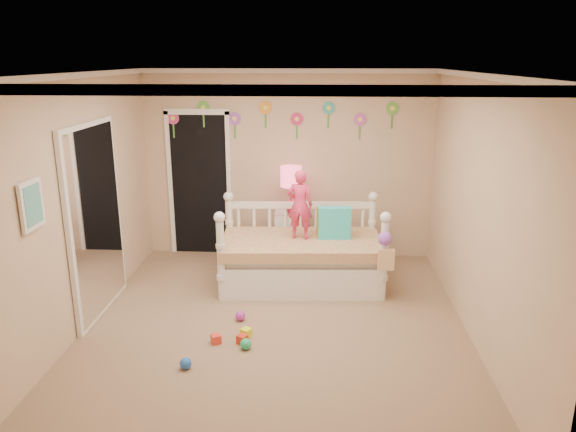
# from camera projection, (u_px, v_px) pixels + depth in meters

# --- Properties ---
(floor) EXTENTS (4.00, 4.50, 0.01)m
(floor) POSITION_uv_depth(u_px,v_px,m) (275.00, 327.00, 5.73)
(floor) COLOR #7F684C
(floor) RESTS_ON ground
(ceiling) EXTENTS (4.00, 4.50, 0.01)m
(ceiling) POSITION_uv_depth(u_px,v_px,m) (273.00, 73.00, 5.00)
(ceiling) COLOR white
(ceiling) RESTS_ON floor
(back_wall) EXTENTS (4.00, 0.01, 2.60)m
(back_wall) POSITION_uv_depth(u_px,v_px,m) (288.00, 165.00, 7.52)
(back_wall) COLOR tan
(back_wall) RESTS_ON floor
(left_wall) EXTENTS (0.01, 4.50, 2.60)m
(left_wall) POSITION_uv_depth(u_px,v_px,m) (77.00, 205.00, 5.48)
(left_wall) COLOR tan
(left_wall) RESTS_ON floor
(right_wall) EXTENTS (0.01, 4.50, 2.60)m
(right_wall) POSITION_uv_depth(u_px,v_px,m) (480.00, 212.00, 5.25)
(right_wall) COLOR tan
(right_wall) RESTS_ON floor
(crown_molding) EXTENTS (4.00, 4.50, 0.06)m
(crown_molding) POSITION_uv_depth(u_px,v_px,m) (273.00, 76.00, 5.01)
(crown_molding) COLOR white
(crown_molding) RESTS_ON ceiling
(daybed) EXTENTS (2.04, 1.18, 1.08)m
(daybed) POSITION_uv_depth(u_px,v_px,m) (301.00, 243.00, 6.67)
(daybed) COLOR white
(daybed) RESTS_ON floor
(pillow_turquoise) EXTENTS (0.41, 0.17, 0.40)m
(pillow_turquoise) POSITION_uv_depth(u_px,v_px,m) (334.00, 223.00, 6.62)
(pillow_turquoise) COLOR #26BFB8
(pillow_turquoise) RESTS_ON daybed
(pillow_lime) EXTENTS (0.41, 0.21, 0.37)m
(pillow_lime) POSITION_uv_depth(u_px,v_px,m) (333.00, 222.00, 6.70)
(pillow_lime) COLOR #99D240
(pillow_lime) RESTS_ON daybed
(child) EXTENTS (0.33, 0.24, 0.86)m
(child) POSITION_uv_depth(u_px,v_px,m) (300.00, 205.00, 6.55)
(child) COLOR #EE3665
(child) RESTS_ON daybed
(nightstand) EXTENTS (0.45, 0.35, 0.72)m
(nightstand) POSITION_uv_depth(u_px,v_px,m) (291.00, 238.00, 7.42)
(nightstand) COLOR white
(nightstand) RESTS_ON floor
(table_lamp) EXTENTS (0.29, 0.29, 0.63)m
(table_lamp) POSITION_uv_depth(u_px,v_px,m) (291.00, 182.00, 7.20)
(table_lamp) COLOR #D21C4B
(table_lamp) RESTS_ON nightstand
(closet_doorway) EXTENTS (0.90, 0.04, 2.07)m
(closet_doorway) POSITION_uv_depth(u_px,v_px,m) (200.00, 183.00, 7.65)
(closet_doorway) COLOR black
(closet_doorway) RESTS_ON back_wall
(flower_decals) EXTENTS (3.40, 0.02, 0.50)m
(flower_decals) POSITION_uv_depth(u_px,v_px,m) (281.00, 119.00, 7.33)
(flower_decals) COLOR #B2668C
(flower_decals) RESTS_ON back_wall
(mirror_closet) EXTENTS (0.07, 1.30, 2.10)m
(mirror_closet) POSITION_uv_depth(u_px,v_px,m) (96.00, 221.00, 5.83)
(mirror_closet) COLOR white
(mirror_closet) RESTS_ON left_wall
(wall_picture) EXTENTS (0.05, 0.34, 0.42)m
(wall_picture) POSITION_uv_depth(u_px,v_px,m) (31.00, 205.00, 4.54)
(wall_picture) COLOR white
(wall_picture) RESTS_ON left_wall
(hanging_bag) EXTENTS (0.20, 0.16, 0.36)m
(hanging_bag) POSITION_uv_depth(u_px,v_px,m) (384.00, 252.00, 6.03)
(hanging_bag) COLOR beige
(hanging_bag) RESTS_ON daybed
(toy_scatter) EXTENTS (0.96, 1.39, 0.11)m
(toy_scatter) POSITION_uv_depth(u_px,v_px,m) (211.00, 341.00, 5.33)
(toy_scatter) COLOR #996666
(toy_scatter) RESTS_ON floor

